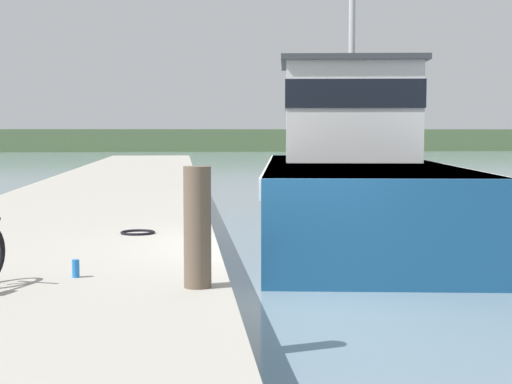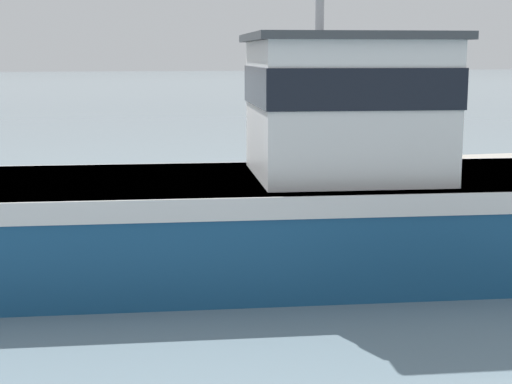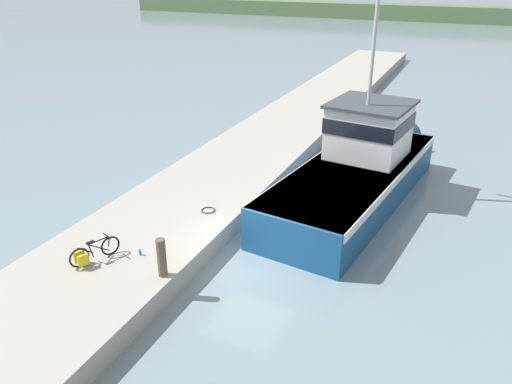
# 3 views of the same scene
# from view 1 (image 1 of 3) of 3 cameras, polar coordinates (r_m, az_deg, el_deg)

# --- Properties ---
(ground_plane) EXTENTS (320.00, 320.00, 0.00)m
(ground_plane) POSITION_cam_1_polar(r_m,az_deg,el_deg) (10.59, 3.21, -7.74)
(ground_plane) COLOR gray
(dock_pier) EXTENTS (4.82, 80.00, 0.72)m
(dock_pier) POSITION_cam_1_polar(r_m,az_deg,el_deg) (10.59, -15.94, -5.93)
(dock_pier) COLOR #A39E93
(dock_pier) RESTS_ON ground_plane
(far_shoreline) EXTENTS (180.00, 5.00, 2.51)m
(far_shoreline) POSITION_cam_1_polar(r_m,az_deg,el_deg) (95.10, 14.00, 3.69)
(far_shoreline) COLOR #567047
(far_shoreline) RESTS_ON ground_plane
(fishing_boat_main) EXTENTS (5.00, 13.17, 10.88)m
(fishing_boat_main) POSITION_cam_1_polar(r_m,az_deg,el_deg) (16.98, 6.99, 1.35)
(fishing_boat_main) COLOR navy
(fishing_boat_main) RESTS_ON ground_plane
(mooring_post) EXTENTS (0.27, 0.27, 1.18)m
(mooring_post) POSITION_cam_1_polar(r_m,az_deg,el_deg) (7.60, -4.28, -2.56)
(mooring_post) COLOR brown
(mooring_post) RESTS_ON dock_pier
(hose_coil) EXTENTS (0.51, 0.51, 0.04)m
(hose_coil) POSITION_cam_1_polar(r_m,az_deg,el_deg) (11.78, -8.59, -2.92)
(hose_coil) COLOR black
(hose_coil) RESTS_ON dock_pier
(water_bottle_by_bike) EXTENTS (0.08, 0.08, 0.19)m
(water_bottle_by_bike) POSITION_cam_1_polar(r_m,az_deg,el_deg) (8.37, -12.97, -5.45)
(water_bottle_by_bike) COLOR blue
(water_bottle_by_bike) RESTS_ON dock_pier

